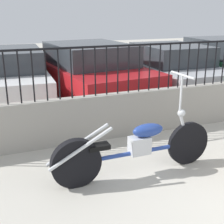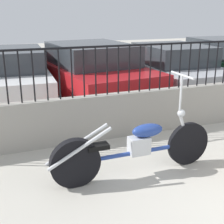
{
  "view_description": "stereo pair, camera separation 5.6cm",
  "coord_description": "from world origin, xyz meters",
  "px_view_note": "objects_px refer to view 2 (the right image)",
  "views": [
    {
      "loc": [
        -3.39,
        -1.79,
        2.16
      ],
      "look_at": [
        -1.77,
        2.33,
        0.7
      ],
      "focal_mm": 50.0,
      "sensor_mm": 36.0,
      "label": 1
    },
    {
      "loc": [
        -3.33,
        -1.81,
        2.16
      ],
      "look_at": [
        -1.77,
        2.33,
        0.7
      ],
      "focal_mm": 50.0,
      "sensor_mm": 36.0,
      "label": 2
    }
  ],
  "objects_px": {
    "motorcycle_blue": "(127,149)",
    "car_red": "(89,70)",
    "car_white": "(10,74)",
    "car_silver": "(169,68)"
  },
  "relations": [
    {
      "from": "motorcycle_blue",
      "to": "car_silver",
      "type": "bearing_deg",
      "value": 52.56
    },
    {
      "from": "car_white",
      "to": "car_red",
      "type": "height_order",
      "value": "car_red"
    },
    {
      "from": "car_white",
      "to": "car_red",
      "type": "bearing_deg",
      "value": -98.81
    },
    {
      "from": "motorcycle_blue",
      "to": "car_red",
      "type": "xyz_separation_m",
      "value": [
        0.7,
        4.07,
        0.3
      ]
    },
    {
      "from": "car_white",
      "to": "car_red",
      "type": "distance_m",
      "value": 1.93
    },
    {
      "from": "car_red",
      "to": "car_silver",
      "type": "distance_m",
      "value": 2.2
    },
    {
      "from": "motorcycle_blue",
      "to": "car_white",
      "type": "bearing_deg",
      "value": 104.63
    },
    {
      "from": "car_white",
      "to": "motorcycle_blue",
      "type": "bearing_deg",
      "value": -162.28
    },
    {
      "from": "motorcycle_blue",
      "to": "car_red",
      "type": "distance_m",
      "value": 4.14
    },
    {
      "from": "car_white",
      "to": "car_silver",
      "type": "distance_m",
      "value": 4.13
    }
  ]
}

